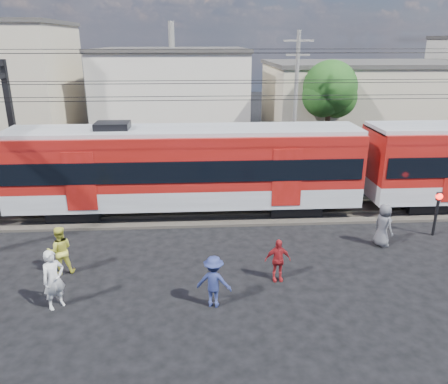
{
  "coord_description": "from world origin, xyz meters",
  "views": [
    {
      "loc": [
        -0.02,
        -11.61,
        7.94
      ],
      "look_at": [
        1.01,
        5.0,
        2.13
      ],
      "focal_mm": 35.0,
      "sensor_mm": 36.0,
      "label": 1
    }
  ],
  "objects_px": {
    "commuter_train": "(190,166)",
    "pedestrian_c": "(214,282)",
    "pedestrian_a": "(54,279)",
    "crossing_signal": "(438,206)"
  },
  "relations": [
    {
      "from": "pedestrian_a",
      "to": "crossing_signal",
      "type": "relative_size",
      "value": 0.99
    },
    {
      "from": "pedestrian_a",
      "to": "pedestrian_c",
      "type": "bearing_deg",
      "value": -45.83
    },
    {
      "from": "pedestrian_a",
      "to": "crossing_signal",
      "type": "height_order",
      "value": "crossing_signal"
    },
    {
      "from": "commuter_train",
      "to": "crossing_signal",
      "type": "height_order",
      "value": "commuter_train"
    },
    {
      "from": "pedestrian_a",
      "to": "crossing_signal",
      "type": "distance_m",
      "value": 15.19
    },
    {
      "from": "commuter_train",
      "to": "pedestrian_a",
      "type": "height_order",
      "value": "commuter_train"
    },
    {
      "from": "commuter_train",
      "to": "pedestrian_c",
      "type": "xyz_separation_m",
      "value": [
        0.78,
        -7.75,
        -1.55
      ]
    },
    {
      "from": "pedestrian_c",
      "to": "crossing_signal",
      "type": "bearing_deg",
      "value": -139.81
    },
    {
      "from": "pedestrian_c",
      "to": "crossing_signal",
      "type": "distance_m",
      "value": 10.69
    },
    {
      "from": "commuter_train",
      "to": "crossing_signal",
      "type": "relative_size",
      "value": 25.76
    }
  ]
}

